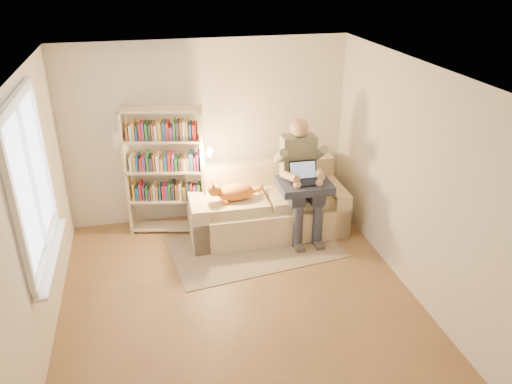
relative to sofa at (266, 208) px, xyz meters
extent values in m
plane|color=brown|center=(-0.69, -1.60, -0.33)|extent=(4.50, 4.50, 0.00)
cube|color=white|center=(-0.69, -1.60, 2.27)|extent=(4.00, 4.50, 0.02)
cube|color=silver|center=(-2.69, -1.60, 0.97)|extent=(0.02, 4.50, 2.60)
cube|color=silver|center=(1.31, -1.60, 0.97)|extent=(0.02, 4.50, 2.60)
cube|color=silver|center=(-0.69, 0.65, 0.97)|extent=(4.00, 0.02, 2.60)
cube|color=silver|center=(-0.69, -3.85, 0.97)|extent=(4.00, 0.02, 2.60)
plane|color=white|center=(-2.66, -1.40, 1.32)|extent=(0.00, 1.50, 1.50)
cube|color=white|center=(-2.65, -1.40, 2.11)|extent=(0.05, 1.50, 0.08)
cube|color=white|center=(-2.65, -1.40, 0.53)|extent=(0.05, 1.50, 0.08)
cube|color=white|center=(-2.65, -1.40, 1.32)|extent=(0.04, 0.05, 1.50)
cube|color=white|center=(-2.61, -1.40, 0.48)|extent=(0.12, 1.52, 0.04)
cube|color=beige|center=(0.00, -0.05, -0.11)|extent=(2.17, 1.00, 0.45)
cube|color=beige|center=(0.00, 0.33, 0.35)|extent=(2.16, 0.24, 0.46)
cube|color=beige|center=(-0.97, -0.03, -0.01)|extent=(0.23, 0.98, 0.65)
cube|color=beige|center=(0.97, -0.06, -0.01)|extent=(0.23, 0.98, 0.65)
cube|color=beige|center=(-0.49, -0.09, 0.18)|extent=(0.93, 0.66, 0.13)
cube|color=beige|center=(0.48, -0.11, 0.18)|extent=(0.93, 0.66, 0.13)
cube|color=gray|center=(0.45, -0.01, 0.73)|extent=(0.47, 0.26, 0.64)
sphere|color=tan|center=(0.45, -0.03, 1.17)|extent=(0.25, 0.25, 0.25)
cube|color=#313545|center=(0.31, -0.31, 0.35)|extent=(0.19, 0.52, 0.20)
cube|color=#313545|center=(0.58, -0.31, 0.35)|extent=(0.19, 0.52, 0.20)
cylinder|color=#313545|center=(0.30, -0.56, -0.03)|extent=(0.13, 0.13, 0.61)
cylinder|color=#313545|center=(0.58, -0.57, -0.03)|extent=(0.13, 0.13, 0.61)
ellipsoid|color=orange|center=(-0.49, -0.13, 0.36)|extent=(0.51, 0.27, 0.23)
sphere|color=orange|center=(-0.78, -0.17, 0.44)|extent=(0.18, 0.18, 0.18)
cylinder|color=orange|center=(-0.22, -0.07, 0.32)|extent=(0.25, 0.05, 0.07)
cube|color=#262D44|center=(0.52, -0.34, 0.47)|extent=(0.70, 0.58, 0.10)
cube|color=black|center=(0.51, -0.39, 0.53)|extent=(0.38, 0.27, 0.02)
cube|color=black|center=(0.52, -0.26, 0.65)|extent=(0.38, 0.11, 0.24)
plane|color=#8CA5CC|center=(0.52, -0.26, 0.65)|extent=(0.35, 0.13, 0.32)
cube|color=beige|center=(-1.85, 0.41, 0.57)|extent=(0.10, 0.28, 1.81)
cube|color=beige|center=(-0.83, 0.19, 0.57)|extent=(0.10, 0.28, 1.81)
cube|color=beige|center=(-1.34, 0.30, -0.29)|extent=(1.11, 0.49, 0.03)
cube|color=beige|center=(-1.34, 0.30, 0.16)|extent=(1.11, 0.49, 0.03)
cube|color=beige|center=(-1.34, 0.30, 0.60)|extent=(1.11, 0.49, 0.03)
cube|color=beige|center=(-1.34, 0.30, 1.04)|extent=(1.11, 0.49, 0.03)
cube|color=beige|center=(-1.34, 0.30, 1.45)|extent=(1.11, 0.49, 0.03)
cube|color=#B2261E|center=(-1.34, 0.30, 0.28)|extent=(0.94, 0.41, 0.22)
cube|color=#66337F|center=(-1.34, 0.30, 0.72)|extent=(0.94, 0.41, 0.22)
cube|color=#267233|center=(-1.34, 0.30, 1.16)|extent=(0.94, 0.41, 0.22)
cylinder|color=silver|center=(-0.91, 0.21, 0.63)|extent=(0.10, 0.10, 0.04)
cone|color=silver|center=(-0.78, 0.06, 0.90)|extent=(0.14, 0.16, 0.15)
cube|color=gray|center=(-0.27, -0.47, -0.33)|extent=(2.35, 1.57, 0.01)
camera|label=1|loc=(-1.55, -6.08, 3.27)|focal=35.00mm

